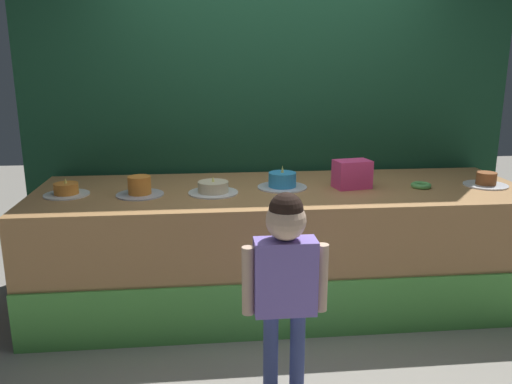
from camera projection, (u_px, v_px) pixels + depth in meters
ground_plane at (294, 337)px, 3.34m from camera, size 12.00×12.00×0.00m
stage_platform at (282, 246)px, 3.77m from camera, size 3.46×1.13×0.85m
curtain_backdrop at (271, 80)px, 4.12m from camera, size 3.90×0.08×3.16m
child_figure at (285, 270)px, 2.57m from camera, size 0.43×0.20×1.12m
pink_box at (352, 174)px, 3.66m from camera, size 0.27×0.20×0.20m
donut at (421, 185)px, 3.67m from camera, size 0.14×0.14×0.04m
cake_far_left at (66, 190)px, 3.47m from camera, size 0.30×0.30×0.12m
cake_left at (140, 188)px, 3.46m from camera, size 0.32×0.32×0.13m
cake_center at (213, 188)px, 3.52m from camera, size 0.34×0.34×0.12m
cake_right at (282, 181)px, 3.67m from camera, size 0.35×0.35×0.16m
cake_far_right at (486, 181)px, 3.73m from camera, size 0.31×0.31×0.10m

